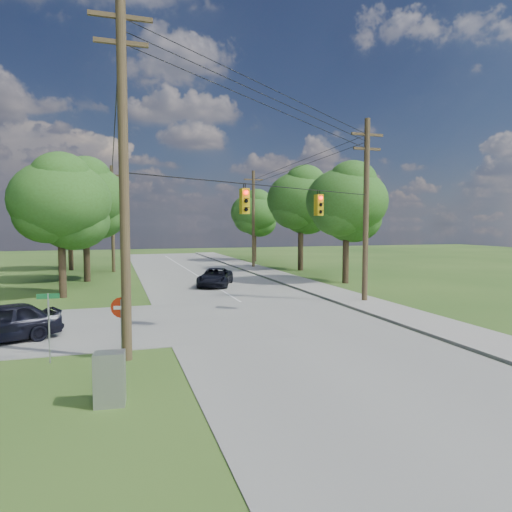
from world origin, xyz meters
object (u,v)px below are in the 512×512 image
object	(u,v)px
pole_north_e	(253,218)
do_not_enter_sign	(121,313)
pole_ne	(366,208)
car_main_north	(215,277)
pole_north_w	(113,218)
control_cabinet	(110,379)
pole_sw	(124,172)

from	to	relation	value
pole_north_e	do_not_enter_sign	size ratio (longest dim) A/B	4.78
pole_ne	do_not_enter_sign	size ratio (longest dim) A/B	5.02
pole_north_e	car_main_north	distance (m)	15.21
pole_ne	car_main_north	distance (m)	12.41
pole_north_w	do_not_enter_sign	size ratio (longest dim) A/B	4.78
pole_ne	control_cabinet	distance (m)	18.73
pole_sw	pole_north_w	distance (m)	29.62
pole_sw	control_cabinet	distance (m)	6.78
pole_sw	do_not_enter_sign	size ratio (longest dim) A/B	5.74
pole_north_w	control_cabinet	size ratio (longest dim) A/B	7.41
pole_ne	do_not_enter_sign	bearing A→B (deg)	-151.44
pole_north_e	pole_sw	bearing A→B (deg)	-114.52
pole_sw	pole_ne	size ratio (longest dim) A/B	1.14
pole_north_w	do_not_enter_sign	bearing A→B (deg)	-89.55
pole_north_e	pole_north_w	xyz separation A→B (m)	(-13.90, 0.00, 0.00)
pole_sw	pole_ne	bearing A→B (deg)	29.38
pole_sw	control_cabinet	bearing A→B (deg)	-97.83
control_cabinet	car_main_north	bearing A→B (deg)	76.10
pole_north_e	car_main_north	bearing A→B (deg)	-118.10
pole_sw	pole_north_w	xyz separation A→B (m)	(-0.40, 29.60, -1.10)
pole_north_w	pole_north_e	bearing A→B (deg)	0.00
do_not_enter_sign	pole_sw	bearing A→B (deg)	-27.20
pole_ne	do_not_enter_sign	distance (m)	16.05
pole_ne	control_cabinet	size ratio (longest dim) A/B	7.78
car_main_north	pole_north_e	bearing A→B (deg)	83.04
pole_ne	pole_north_w	xyz separation A→B (m)	(-13.90, 22.00, -0.34)
pole_north_w	pole_ne	bearing A→B (deg)	-57.71
pole_north_e	control_cabinet	xyz separation A→B (m)	(-14.03, -33.45, -4.46)
do_not_enter_sign	pole_ne	bearing A→B (deg)	45.49
car_main_north	do_not_enter_sign	world-z (taller)	do_not_enter_sign
pole_ne	pole_sw	bearing A→B (deg)	-150.62
pole_north_e	car_main_north	xyz separation A→B (m)	(-6.85, -12.83, -4.46)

